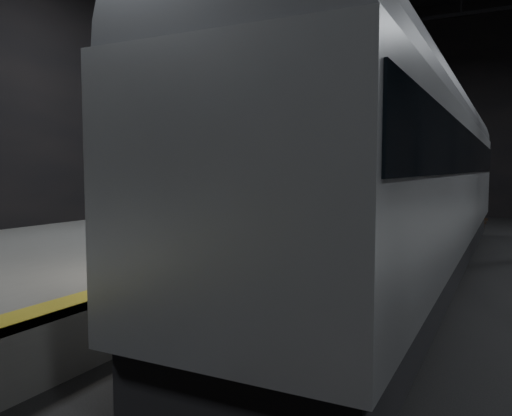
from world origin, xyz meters
The scene contains 6 objects.
ground centered at (0.00, 0.00, 0.00)m, with size 44.00×44.00×0.00m, color black.
platform_left centered at (-7.50, 0.00, 0.50)m, with size 9.00×43.80×1.00m, color #555553.
tactile_strip centered at (-3.25, 0.00, 1.00)m, with size 0.50×43.80×0.01m, color olive.
track centered at (0.00, 0.00, 0.07)m, with size 2.40×43.00×0.24m.
train centered at (0.00, 2.58, 3.01)m, with size 3.02×20.18×5.39m.
woman centered at (-3.80, -1.31, 1.89)m, with size 0.65×0.42×1.77m, color tan.
Camera 1 is at (2.35, -11.16, 2.90)m, focal length 35.00 mm.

